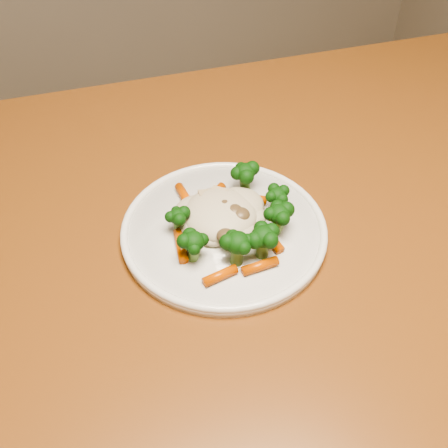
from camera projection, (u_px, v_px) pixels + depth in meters
name	position (u px, v px, depth m)	size (l,w,h in m)	color
dining_table	(262.00, 265.00, 0.82)	(1.22, 0.85, 0.75)	brown
plate	(224.00, 232.00, 0.72)	(0.26, 0.26, 0.01)	white
meal	(231.00, 217.00, 0.70)	(0.17, 0.18, 0.04)	beige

